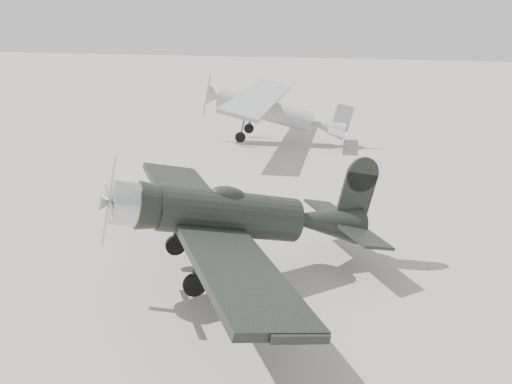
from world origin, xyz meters
TOP-DOWN VIEW (x-y plane):
  - ground at (0.00, 0.00)m, footprint 160.00×160.00m
  - lowwing_monoplane at (-0.02, 0.56)m, footprint 9.16×10.47m
  - highwing_monoplane at (-2.56, 16.82)m, footprint 8.74×12.28m

SIDE VIEW (x-z plane):
  - ground at x=0.00m, z-range 0.00..0.00m
  - lowwing_monoplane at x=-0.02m, z-range 0.11..3.76m
  - highwing_monoplane at x=-2.56m, z-range 0.44..3.94m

